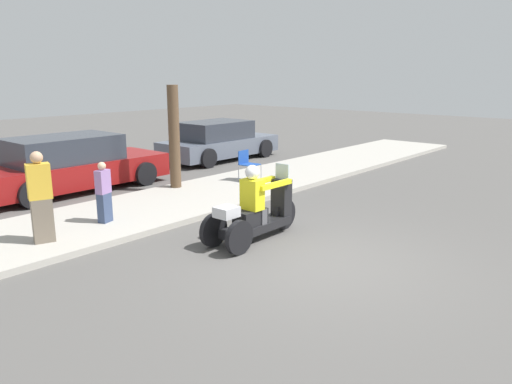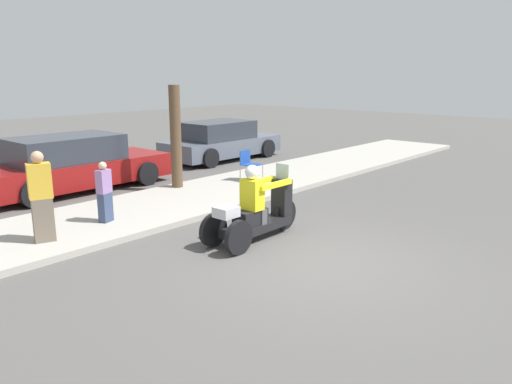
{
  "view_description": "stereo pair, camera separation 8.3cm",
  "coord_description": "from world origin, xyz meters",
  "px_view_note": "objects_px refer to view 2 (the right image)",
  "views": [
    {
      "loc": [
        -6.45,
        -4.19,
        2.99
      ],
      "look_at": [
        0.17,
        1.55,
        0.9
      ],
      "focal_mm": 35.0,
      "sensor_mm": 36.0,
      "label": 1
    },
    {
      "loc": [
        -6.39,
        -4.26,
        2.99
      ],
      "look_at": [
        0.17,
        1.55,
        0.9
      ],
      "focal_mm": 35.0,
      "sensor_mm": 36.0,
      "label": 2
    }
  ],
  "objects_px": {
    "folding_chair_curbside": "(249,162)",
    "tree_trunk": "(176,137)",
    "parked_car_lot_left": "(72,165)",
    "spectator_end_of_line": "(41,198)",
    "parked_car_lot_far": "(220,141)",
    "motorcycle_trike": "(256,213)",
    "spectator_far_back": "(104,193)"
  },
  "relations": [
    {
      "from": "tree_trunk",
      "to": "spectator_end_of_line",
      "type": "bearing_deg",
      "value": -159.77
    },
    {
      "from": "parked_car_lot_far",
      "to": "folding_chair_curbside",
      "type": "bearing_deg",
      "value": -124.1
    },
    {
      "from": "spectator_far_back",
      "to": "parked_car_lot_far",
      "type": "height_order",
      "value": "parked_car_lot_far"
    },
    {
      "from": "motorcycle_trike",
      "to": "tree_trunk",
      "type": "bearing_deg",
      "value": 69.4
    },
    {
      "from": "folding_chair_curbside",
      "to": "spectator_far_back",
      "type": "bearing_deg",
      "value": -173.85
    },
    {
      "from": "parked_car_lot_far",
      "to": "tree_trunk",
      "type": "relative_size",
      "value": 1.7
    },
    {
      "from": "tree_trunk",
      "to": "folding_chair_curbside",
      "type": "bearing_deg",
      "value": -24.72
    },
    {
      "from": "parked_car_lot_left",
      "to": "spectator_end_of_line",
      "type": "bearing_deg",
      "value": -124.99
    },
    {
      "from": "spectator_end_of_line",
      "to": "parked_car_lot_left",
      "type": "bearing_deg",
      "value": 55.01
    },
    {
      "from": "folding_chair_curbside",
      "to": "tree_trunk",
      "type": "height_order",
      "value": "tree_trunk"
    },
    {
      "from": "motorcycle_trike",
      "to": "parked_car_lot_left",
      "type": "relative_size",
      "value": 0.46
    },
    {
      "from": "spectator_far_back",
      "to": "tree_trunk",
      "type": "relative_size",
      "value": 0.46
    },
    {
      "from": "folding_chair_curbside",
      "to": "spectator_end_of_line",
      "type": "bearing_deg",
      "value": -173.02
    },
    {
      "from": "spectator_far_back",
      "to": "spectator_end_of_line",
      "type": "relative_size",
      "value": 0.75
    },
    {
      "from": "spectator_end_of_line",
      "to": "folding_chair_curbside",
      "type": "relative_size",
      "value": 1.94
    },
    {
      "from": "spectator_end_of_line",
      "to": "parked_car_lot_left",
      "type": "distance_m",
      "value": 4.54
    },
    {
      "from": "motorcycle_trike",
      "to": "folding_chair_curbside",
      "type": "height_order",
      "value": "motorcycle_trike"
    },
    {
      "from": "parked_car_lot_left",
      "to": "tree_trunk",
      "type": "height_order",
      "value": "tree_trunk"
    },
    {
      "from": "spectator_end_of_line",
      "to": "parked_car_lot_far",
      "type": "bearing_deg",
      "value": 26.55
    },
    {
      "from": "folding_chair_curbside",
      "to": "parked_car_lot_left",
      "type": "relative_size",
      "value": 0.17
    },
    {
      "from": "spectator_end_of_line",
      "to": "tree_trunk",
      "type": "relative_size",
      "value": 0.62
    },
    {
      "from": "motorcycle_trike",
      "to": "folding_chair_curbside",
      "type": "relative_size",
      "value": 2.72
    },
    {
      "from": "motorcycle_trike",
      "to": "spectator_end_of_line",
      "type": "height_order",
      "value": "spectator_end_of_line"
    },
    {
      "from": "spectator_far_back",
      "to": "parked_car_lot_far",
      "type": "relative_size",
      "value": 0.27
    },
    {
      "from": "spectator_end_of_line",
      "to": "parked_car_lot_left",
      "type": "xyz_separation_m",
      "value": [
        2.6,
        3.71,
        -0.21
      ]
    },
    {
      "from": "folding_chair_curbside",
      "to": "tree_trunk",
      "type": "relative_size",
      "value": 0.32
    },
    {
      "from": "spectator_end_of_line",
      "to": "folding_chair_curbside",
      "type": "bearing_deg",
      "value": 6.98
    },
    {
      "from": "spectator_far_back",
      "to": "folding_chair_curbside",
      "type": "height_order",
      "value": "spectator_far_back"
    },
    {
      "from": "parked_car_lot_far",
      "to": "parked_car_lot_left",
      "type": "bearing_deg",
      "value": -174.83
    },
    {
      "from": "spectator_far_back",
      "to": "folding_chair_curbside",
      "type": "xyz_separation_m",
      "value": [
        4.77,
        0.51,
        -0.08
      ]
    },
    {
      "from": "motorcycle_trike",
      "to": "parked_car_lot_left",
      "type": "distance_m",
      "value": 6.2
    },
    {
      "from": "folding_chair_curbside",
      "to": "tree_trunk",
      "type": "xyz_separation_m",
      "value": [
        -1.82,
        0.84,
        0.79
      ]
    }
  ]
}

